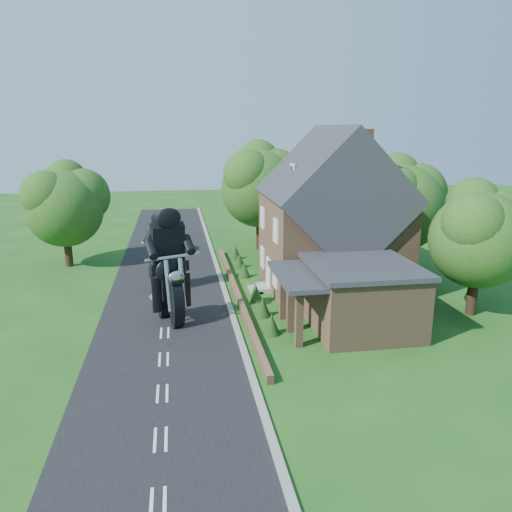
{
  "coord_description": "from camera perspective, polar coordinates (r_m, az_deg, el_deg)",
  "views": [
    {
      "loc": [
        0.81,
        -23.85,
        10.06
      ],
      "look_at": [
        5.32,
        3.98,
        2.8
      ],
      "focal_mm": 35.0,
      "sensor_mm": 36.0,
      "label": 1
    }
  ],
  "objects": [
    {
      "name": "shrub_c",
      "position": [
        29.77,
        -0.05,
        -4.19
      ],
      "size": [
        0.9,
        0.9,
        1.1
      ],
      "primitive_type": "cone",
      "color": "#133410",
      "rests_on": "ground"
    },
    {
      "name": "tree_behind_house",
      "position": [
        42.34,
        9.36,
        9.06
      ],
      "size": [
        7.81,
        7.2,
        10.08
      ],
      "color": "black",
      "rests_on": "ground"
    },
    {
      "name": "motorcycle_follow",
      "position": [
        32.45,
        -10.57,
        -2.48
      ],
      "size": [
        1.23,
        1.58,
        1.5
      ],
      "primitive_type": null,
      "rotation": [
        0.0,
        0.0,
        2.56
      ],
      "color": "black",
      "rests_on": "ground"
    },
    {
      "name": "motorcycle_lead",
      "position": [
        26.82,
        -9.69,
        -5.68
      ],
      "size": [
        1.21,
        2.03,
        1.85
      ],
      "primitive_type": null,
      "rotation": [
        0.0,
        0.0,
        3.52
      ],
      "color": "black",
      "rests_on": "ground"
    },
    {
      "name": "road",
      "position": [
        25.89,
        -10.4,
        -8.65
      ],
      "size": [
        7.0,
        80.0,
        0.02
      ],
      "primitive_type": "cube",
      "color": "black",
      "rests_on": "ground"
    },
    {
      "name": "shrub_b",
      "position": [
        27.44,
        0.78,
        -5.83
      ],
      "size": [
        0.9,
        0.9,
        1.1
      ],
      "primitive_type": "cone",
      "color": "#133410",
      "rests_on": "ground"
    },
    {
      "name": "tree_far_road",
      "position": [
        39.07,
        -20.55,
        5.85
      ],
      "size": [
        6.08,
        5.6,
        7.84
      ],
      "color": "black",
      "rests_on": "ground"
    },
    {
      "name": "shrub_e",
      "position": [
        36.88,
        -1.91,
        -0.51
      ],
      "size": [
        0.9,
        0.9,
        1.1
      ],
      "primitive_type": "cone",
      "color": "#133410",
      "rests_on": "ground"
    },
    {
      "name": "tree_behind_left",
      "position": [
        41.85,
        0.96,
        8.51
      ],
      "size": [
        6.94,
        6.4,
        9.16
      ],
      "color": "black",
      "rests_on": "ground"
    },
    {
      "name": "tree_annex_side",
      "position": [
        29.47,
        24.64,
        2.62
      ],
      "size": [
        5.64,
        5.2,
        7.48
      ],
      "color": "black",
      "rests_on": "ground"
    },
    {
      "name": "garden_wall",
      "position": [
        30.68,
        -2.2,
        -4.31
      ],
      "size": [
        0.3,
        22.0,
        0.4
      ],
      "primitive_type": "cube",
      "color": "brown",
      "rests_on": "ground"
    },
    {
      "name": "ground",
      "position": [
        25.89,
        -10.39,
        -8.67
      ],
      "size": [
        120.0,
        120.0,
        0.0
      ],
      "primitive_type": "plane",
      "color": "#1B4D15",
      "rests_on": "ground"
    },
    {
      "name": "shrub_d",
      "position": [
        34.49,
        -1.37,
        -1.57
      ],
      "size": [
        0.9,
        0.9,
        1.1
      ],
      "primitive_type": "cone",
      "color": "#133410",
      "rests_on": "ground"
    },
    {
      "name": "kerb",
      "position": [
        26.01,
        -2.26,
        -8.18
      ],
      "size": [
        0.3,
        80.0,
        0.12
      ],
      "primitive_type": "cube",
      "color": "gray",
      "rests_on": "ground"
    },
    {
      "name": "house",
      "position": [
        31.89,
        8.64,
        3.95
      ],
      "size": [
        9.54,
        8.64,
        10.24
      ],
      "color": "brown",
      "rests_on": "ground"
    },
    {
      "name": "annex",
      "position": [
        26.11,
        11.64,
        -4.38
      ],
      "size": [
        7.05,
        5.94,
        3.44
      ],
      "color": "brown",
      "rests_on": "ground"
    },
    {
      "name": "shrub_f",
      "position": [
        39.28,
        -2.37,
        0.42
      ],
      "size": [
        0.9,
        0.9,
        1.1
      ],
      "primitive_type": "cone",
      "color": "#133410",
      "rests_on": "ground"
    },
    {
      "name": "tree_house_right",
      "position": [
        36.45,
        16.74,
        6.15
      ],
      "size": [
        6.51,
        6.0,
        8.4
      ],
      "color": "black",
      "rests_on": "ground"
    },
    {
      "name": "shrub_a",
      "position": [
        25.15,
        1.78,
        -7.78
      ],
      "size": [
        0.9,
        0.9,
        1.1
      ],
      "primitive_type": "cone",
      "color": "#133410",
      "rests_on": "ground"
    }
  ]
}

